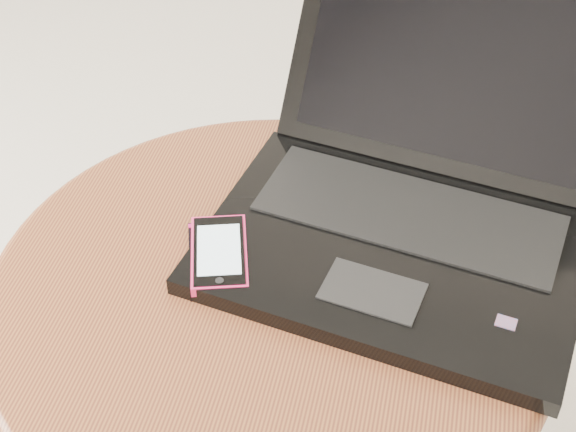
# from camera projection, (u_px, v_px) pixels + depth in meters

# --- Properties ---
(table) EXTENTS (0.61, 0.61, 0.49)m
(table) POSITION_uv_depth(u_px,v_px,m) (271.00, 346.00, 0.98)
(table) COLOR #4C2715
(table) RESTS_ON ground
(laptop) EXTENTS (0.46, 0.47, 0.23)m
(laptop) POSITION_uv_depth(u_px,v_px,m) (412.00, 196.00, 0.95)
(laptop) COLOR black
(laptop) RESTS_ON table
(phone_black) EXTENTS (0.09, 0.12, 0.01)m
(phone_black) POSITION_uv_depth(u_px,v_px,m) (216.00, 259.00, 0.93)
(phone_black) COLOR black
(phone_black) RESTS_ON table
(phone_pink) EXTENTS (0.09, 0.12, 0.01)m
(phone_pink) POSITION_uv_depth(u_px,v_px,m) (219.00, 254.00, 0.92)
(phone_pink) COLOR #F9286B
(phone_pink) RESTS_ON phone_black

